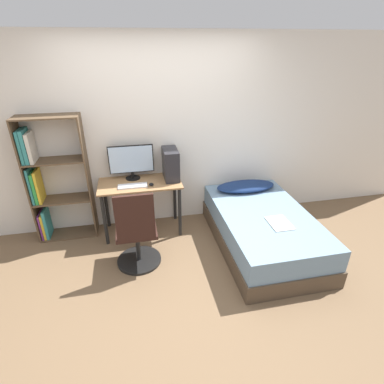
% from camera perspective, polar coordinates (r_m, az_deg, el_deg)
% --- Properties ---
extents(ground_plane, '(14.00, 14.00, 0.00)m').
position_cam_1_polar(ground_plane, '(3.36, -1.90, -18.00)').
color(ground_plane, brown).
extents(wall_back, '(8.00, 0.05, 2.50)m').
position_cam_1_polar(wall_back, '(4.03, -6.01, 10.59)').
color(wall_back, silver).
rests_on(wall_back, ground_plane).
extents(desk, '(1.06, 0.53, 0.73)m').
position_cam_1_polar(desk, '(3.98, -9.76, 0.17)').
color(desk, '#997047').
rests_on(desk, ground_plane).
extents(bookshelf, '(0.73, 0.30, 1.61)m').
position_cam_1_polar(bookshelf, '(4.14, -25.73, 1.81)').
color(bookshelf, brown).
rests_on(bookshelf, ground_plane).
extents(office_chair, '(0.52, 0.52, 1.00)m').
position_cam_1_polar(office_chair, '(3.47, -10.42, -8.52)').
color(office_chair, black).
rests_on(office_chair, ground_plane).
extents(bed, '(1.10, 1.83, 0.48)m').
position_cam_1_polar(bed, '(3.92, 13.27, -6.91)').
color(bed, '#4C3D2D').
rests_on(bed, ground_plane).
extents(pillow, '(0.84, 0.36, 0.11)m').
position_cam_1_polar(pillow, '(4.30, 10.18, 1.10)').
color(pillow, navy).
rests_on(pillow, bed).
extents(magazine, '(0.24, 0.32, 0.01)m').
position_cam_1_polar(magazine, '(3.62, 16.33, -5.71)').
color(magazine, silver).
rests_on(magazine, bed).
extents(monitor, '(0.57, 0.19, 0.45)m').
position_cam_1_polar(monitor, '(3.97, -11.49, 5.85)').
color(monitor, black).
rests_on(monitor, desk).
extents(keyboard, '(0.36, 0.13, 0.02)m').
position_cam_1_polar(keyboard, '(3.82, -11.23, 1.13)').
color(keyboard, silver).
rests_on(keyboard, desk).
extents(pc_tower, '(0.19, 0.37, 0.40)m').
position_cam_1_polar(pc_tower, '(3.93, -4.09, 5.33)').
color(pc_tower, '#232328').
rests_on(pc_tower, desk).
extents(mouse, '(0.06, 0.09, 0.02)m').
position_cam_1_polar(mouse, '(3.83, -7.76, 1.45)').
color(mouse, black).
rests_on(mouse, desk).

